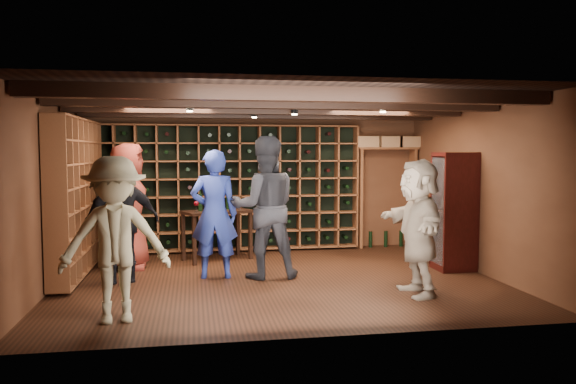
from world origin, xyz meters
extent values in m
plane|color=black|center=(0.00, 0.00, 0.00)|extent=(6.00, 6.00, 0.00)
plane|color=brown|center=(0.00, 2.50, 1.25)|extent=(6.00, 0.00, 6.00)
plane|color=brown|center=(0.00, -2.50, 1.25)|extent=(6.00, 0.00, 6.00)
plane|color=brown|center=(-3.00, 0.00, 1.25)|extent=(0.00, 5.00, 5.00)
plane|color=brown|center=(3.00, 0.00, 1.25)|extent=(0.00, 5.00, 5.00)
plane|color=black|center=(0.00, 0.00, 2.50)|extent=(6.00, 6.00, 0.00)
cube|color=black|center=(0.00, -1.60, 2.42)|extent=(5.90, 0.18, 0.16)
cube|color=black|center=(0.00, -0.50, 2.42)|extent=(5.90, 0.18, 0.16)
cube|color=black|center=(0.00, 0.60, 2.42)|extent=(5.90, 0.18, 0.16)
cube|color=black|center=(0.00, 1.70, 2.42)|extent=(5.90, 0.18, 0.16)
cylinder|color=black|center=(-1.20, 0.00, 2.39)|extent=(0.10, 0.10, 0.10)
cylinder|color=black|center=(0.30, 0.40, 2.39)|extent=(0.10, 0.10, 0.10)
cylinder|color=black|center=(1.40, -0.30, 2.39)|extent=(0.10, 0.10, 0.10)
cylinder|color=black|center=(-0.20, 1.20, 2.39)|extent=(0.10, 0.10, 0.10)
cube|color=brown|center=(-0.52, 2.33, 1.15)|extent=(4.65, 0.30, 2.20)
cube|color=black|center=(-0.52, 2.33, 1.15)|extent=(4.56, 0.02, 2.16)
cube|color=brown|center=(-2.83, 0.82, 1.15)|extent=(0.30, 2.65, 2.20)
cube|color=black|center=(-2.83, 0.82, 1.15)|extent=(0.29, 0.02, 2.16)
cube|color=brown|center=(2.40, 2.32, 1.85)|extent=(1.15, 0.32, 0.04)
cube|color=brown|center=(2.92, 2.32, 0.93)|extent=(0.05, 0.28, 1.85)
cube|color=brown|center=(1.88, 2.32, 0.93)|extent=(0.05, 0.28, 1.85)
cube|color=tan|center=(2.00, 2.32, 1.97)|extent=(0.40, 0.30, 0.20)
cube|color=tan|center=(2.45, 2.32, 1.97)|extent=(0.40, 0.30, 0.20)
cube|color=tan|center=(2.80, 2.32, 1.97)|extent=(0.40, 0.30, 0.20)
cube|color=#350C0A|center=(2.72, 0.20, 0.05)|extent=(0.55, 0.50, 0.10)
cube|color=#350C0A|center=(2.72, 0.20, 0.90)|extent=(0.55, 0.50, 1.70)
cube|color=white|center=(2.46, 0.20, 0.90)|extent=(0.01, 0.46, 1.60)
cube|color=#350C0A|center=(2.72, 0.20, 0.90)|extent=(0.50, 0.44, 0.02)
sphere|color=#59260C|center=(2.70, 0.20, 1.00)|extent=(0.18, 0.18, 0.18)
imported|color=navy|center=(-0.88, 0.26, 0.91)|extent=(0.69, 0.48, 1.82)
imported|color=black|center=(-0.17, 0.16, 1.00)|extent=(0.98, 0.77, 2.01)
imported|color=maroon|center=(-2.15, 1.10, 0.96)|extent=(0.62, 0.95, 1.92)
imported|color=black|center=(-2.12, 0.18, 0.85)|extent=(1.07, 0.68, 1.69)
imported|color=gray|center=(-1.98, -1.66, 0.87)|extent=(1.20, 0.78, 1.75)
imported|color=gray|center=(1.60, -1.11, 0.85)|extent=(0.53, 1.59, 1.70)
cube|color=black|center=(-0.79, 1.57, 0.80)|extent=(1.22, 0.93, 0.05)
cube|color=black|center=(-1.16, 1.17, 0.39)|extent=(0.07, 0.07, 0.78)
cube|color=black|center=(-0.23, 1.56, 0.39)|extent=(0.07, 0.07, 0.78)
cube|color=black|center=(-1.34, 1.59, 0.39)|extent=(0.07, 0.07, 0.78)
cube|color=black|center=(-0.41, 1.98, 0.39)|extent=(0.07, 0.07, 0.78)
cylinder|color=black|center=(-1.06, 1.51, 0.97)|extent=(0.07, 0.07, 0.28)
cylinder|color=black|center=(-0.85, 1.60, 0.97)|extent=(0.07, 0.07, 0.28)
cylinder|color=black|center=(-0.59, 1.70, 0.97)|extent=(0.07, 0.07, 0.28)
camera|label=1|loc=(-1.17, -7.68, 1.79)|focal=35.00mm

